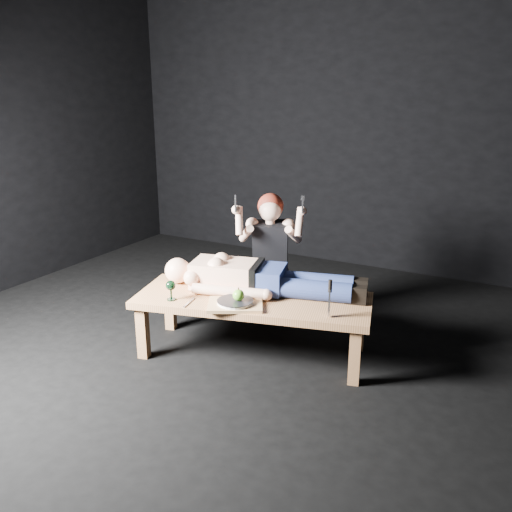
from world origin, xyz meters
name	(u,v)px	position (x,y,z in m)	size (l,w,h in m)	color
ground	(216,348)	(0.00, 0.00, 0.00)	(5.00, 5.00, 0.00)	black
back_wall	(337,128)	(0.00, 2.50, 1.50)	(5.00, 5.00, 0.00)	black
table	(253,325)	(0.29, 0.06, 0.23)	(1.70, 0.64, 0.45)	#B5804E
lying_man	(264,275)	(0.30, 0.21, 0.58)	(1.63, 0.50, 0.25)	#F3B998
kneeling_woman	(271,256)	(0.14, 0.65, 0.58)	(0.61, 0.69, 1.15)	black
serving_tray	(235,305)	(0.26, -0.14, 0.46)	(0.38, 0.27, 0.02)	tan
plate	(235,302)	(0.26, -0.14, 0.48)	(0.25, 0.25, 0.02)	white
apple	(239,295)	(0.29, -0.13, 0.53)	(0.08, 0.08, 0.08)	#5FA028
goblet	(171,290)	(-0.20, -0.26, 0.52)	(0.07, 0.07, 0.15)	black
fork_flat	(189,303)	(-0.05, -0.25, 0.45)	(0.02, 0.18, 0.01)	#B2B2B7
knife_flat	(251,307)	(0.37, -0.11, 0.45)	(0.02, 0.18, 0.01)	#B2B2B7
spoon_flat	(254,302)	(0.35, -0.03, 0.45)	(0.02, 0.18, 0.01)	#B2B2B7
carving_knife	(330,299)	(0.91, -0.01, 0.58)	(0.03, 0.04, 0.26)	#B2B2B7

